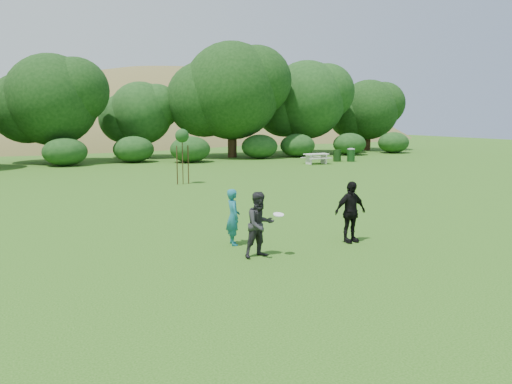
% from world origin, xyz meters
% --- Properties ---
extents(ground, '(120.00, 120.00, 0.00)m').
position_xyz_m(ground, '(0.00, 0.00, 0.00)').
color(ground, '#19470C').
rests_on(ground, ground).
extents(player_teal, '(0.45, 0.61, 1.55)m').
position_xyz_m(player_teal, '(-1.60, 1.15, 0.77)').
color(player_teal, '#196270').
rests_on(player_teal, ground).
extents(player_grey, '(0.87, 0.71, 1.65)m').
position_xyz_m(player_grey, '(-1.49, -0.25, 0.82)').
color(player_grey, '#252527').
rests_on(player_grey, ground).
extents(player_black, '(1.02, 0.45, 1.72)m').
position_xyz_m(player_black, '(1.44, -0.03, 0.86)').
color(player_black, black).
rests_on(player_black, ground).
extents(trash_can_near, '(0.60, 0.60, 0.90)m').
position_xyz_m(trash_can_near, '(15.71, 20.77, 0.45)').
color(trash_can_near, '#173312').
rests_on(trash_can_near, ground).
extents(frisbee, '(0.27, 0.27, 0.08)m').
position_xyz_m(frisbee, '(-1.05, -0.42, 1.07)').
color(frisbee, white).
rests_on(frisbee, ground).
extents(sapling, '(0.70, 0.70, 2.85)m').
position_xyz_m(sapling, '(0.96, 13.55, 2.42)').
color(sapling, '#3C2917').
rests_on(sapling, ground).
extents(picnic_table, '(1.80, 1.48, 0.76)m').
position_xyz_m(picnic_table, '(13.15, 19.76, 0.52)').
color(picnic_table, beige).
rests_on(picnic_table, ground).
extents(trash_can_lidded, '(0.60, 0.60, 1.05)m').
position_xyz_m(trash_can_lidded, '(16.62, 20.23, 0.54)').
color(trash_can_lidded, '#163C16').
rests_on(trash_can_lidded, ground).
extents(hillside, '(150.00, 72.00, 52.00)m').
position_xyz_m(hillside, '(-0.56, 68.45, -11.97)').
color(hillside, olive).
rests_on(hillside, ground).
extents(tree_row, '(53.92, 10.38, 9.62)m').
position_xyz_m(tree_row, '(3.23, 28.68, 4.87)').
color(tree_row, '#3A2616').
rests_on(tree_row, ground).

